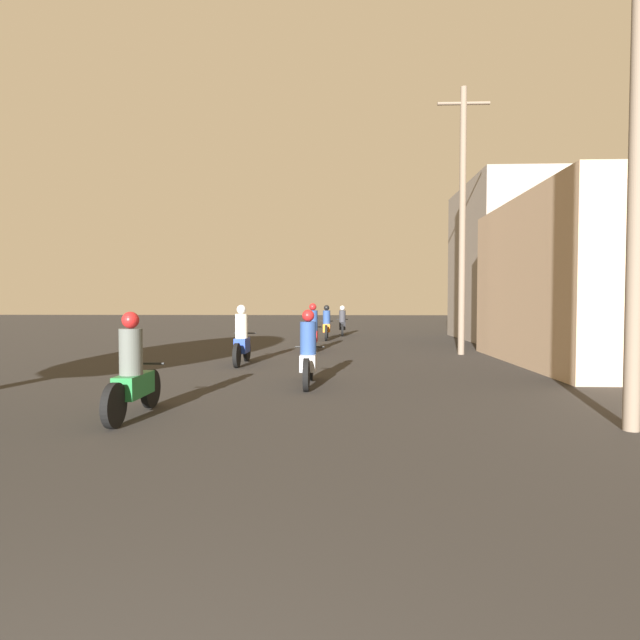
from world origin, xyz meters
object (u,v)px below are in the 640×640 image
at_px(motorcycle_black, 342,323).
at_px(building_right_far, 528,263).
at_px(motorcycle_blue, 242,340).
at_px(motorcycle_orange, 327,326).
at_px(motorcycle_silver, 308,355).
at_px(motorcycle_red, 313,332).
at_px(motorcycle_green, 133,375).
at_px(building_right_near, 628,281).
at_px(utility_pole_near, 639,88).
at_px(utility_pole_far, 462,217).

distance_m(motorcycle_black, building_right_far, 8.82).
distance_m(motorcycle_blue, motorcycle_black, 11.76).
bearing_deg(motorcycle_orange, motorcycle_silver, -98.03).
bearing_deg(motorcycle_red, motorcycle_green, -110.46).
relative_size(motorcycle_blue, motorcycle_black, 0.97).
height_order(motorcycle_black, building_right_near, building_right_near).
relative_size(motorcycle_silver, motorcycle_orange, 0.93).
height_order(utility_pole_near, utility_pole_far, utility_pole_near).
bearing_deg(building_right_near, utility_pole_near, -118.95).
relative_size(motorcycle_green, utility_pole_far, 0.23).
bearing_deg(building_right_far, motorcycle_silver, -125.88).
distance_m(motorcycle_blue, utility_pole_far, 7.85).
bearing_deg(motorcycle_blue, building_right_near, 9.18).
relative_size(motorcycle_orange, building_right_near, 0.29).
bearing_deg(utility_pole_near, building_right_far, 74.19).
distance_m(motorcycle_orange, utility_pole_near, 16.22).
bearing_deg(utility_pole_far, motorcycle_red, 169.21).
bearing_deg(motorcycle_black, utility_pole_near, -73.98).
distance_m(motorcycle_red, motorcycle_black, 7.89).
bearing_deg(motorcycle_green, utility_pole_far, 44.87).
xyz_separation_m(motorcycle_green, motorcycle_black, (3.10, 17.49, -0.02)).
bearing_deg(motorcycle_blue, motorcycle_orange, 84.25).
bearing_deg(motorcycle_black, motorcycle_red, -92.87).
bearing_deg(motorcycle_orange, utility_pole_far, -61.45).
bearing_deg(utility_pole_far, motorcycle_orange, 126.31).
distance_m(motorcycle_green, motorcycle_black, 17.76).
bearing_deg(motorcycle_blue, motorcycle_silver, -51.55).
bearing_deg(motorcycle_silver, motorcycle_red, 88.90).
bearing_deg(motorcycle_orange, motorcycle_black, 68.02).
xyz_separation_m(motorcycle_blue, utility_pole_near, (6.33, -6.52, 3.71)).
relative_size(motorcycle_red, utility_pole_far, 0.25).
bearing_deg(motorcycle_orange, building_right_near, -53.63).
height_order(motorcycle_green, motorcycle_blue, motorcycle_blue).
bearing_deg(motorcycle_red, utility_pole_near, -73.75).
distance_m(motorcycle_silver, motorcycle_blue, 3.80).
height_order(motorcycle_blue, building_right_near, building_right_near).
relative_size(motorcycle_black, building_right_near, 0.29).
distance_m(building_right_far, utility_pole_far, 7.47).
height_order(motorcycle_red, building_right_far, building_right_far).
bearing_deg(utility_pole_far, building_right_near, -32.75).
xyz_separation_m(motorcycle_red, building_right_far, (8.97, 5.15, 2.70)).
xyz_separation_m(motorcycle_green, motorcycle_orange, (2.40, 14.71, -0.00)).
relative_size(motorcycle_red, motorcycle_orange, 1.02).
xyz_separation_m(motorcycle_green, utility_pole_far, (6.77, 8.76, 3.69)).
distance_m(motorcycle_orange, utility_pole_far, 8.26).
bearing_deg(motorcycle_green, motorcycle_silver, 42.55).
bearing_deg(motorcycle_green, motorcycle_red, 70.48).
height_order(motorcycle_silver, motorcycle_red, motorcycle_red).
xyz_separation_m(motorcycle_silver, motorcycle_orange, (0.05, 11.92, 0.00)).
bearing_deg(motorcycle_black, utility_pole_far, -62.53).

